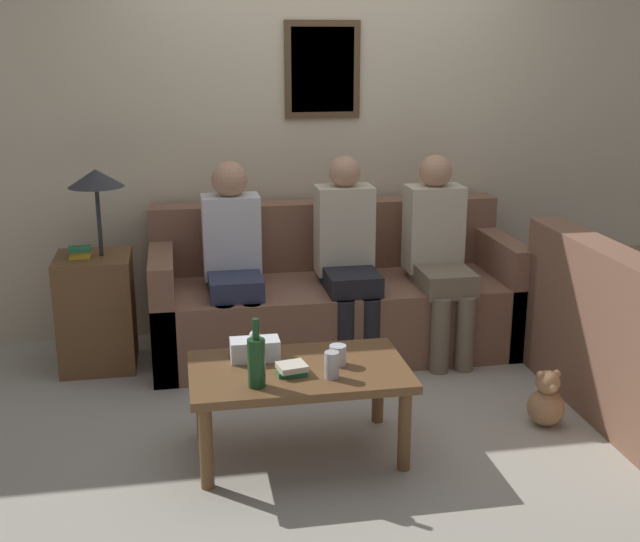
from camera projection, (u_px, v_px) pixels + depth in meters
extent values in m
plane|color=#ADA899|center=(351.00, 378.00, 4.63)|extent=(16.00, 16.00, 0.00)
cube|color=beige|center=(321.00, 133.00, 5.18)|extent=(9.00, 0.06, 2.60)
cube|color=#4C3823|center=(322.00, 70.00, 5.03)|extent=(0.48, 0.02, 0.60)
cube|color=silver|center=(323.00, 70.00, 5.03)|extent=(0.40, 0.01, 0.52)
cube|color=brown|center=(336.00, 315.00, 5.00)|extent=(2.24, 0.86, 0.45)
cube|color=brown|center=(326.00, 234.00, 5.19)|extent=(2.24, 0.20, 0.43)
cube|color=brown|center=(164.00, 307.00, 4.79)|extent=(0.14, 0.86, 0.69)
cube|color=brown|center=(496.00, 288.00, 5.15)|extent=(0.14, 0.86, 0.69)
cube|color=brown|center=(616.00, 295.00, 3.95)|extent=(0.20, 1.63, 0.43)
cube|color=brown|center=(595.00, 306.00, 4.80)|extent=(0.86, 0.14, 0.69)
cube|color=brown|center=(299.00, 372.00, 3.69)|extent=(1.01, 0.60, 0.04)
cylinder|color=brown|center=(206.00, 447.00, 3.45)|extent=(0.06, 0.06, 0.39)
cylinder|color=brown|center=(404.00, 430.00, 3.60)|extent=(0.06, 0.06, 0.39)
cylinder|color=brown|center=(202.00, 399.00, 3.91)|extent=(0.06, 0.06, 0.39)
cylinder|color=brown|center=(378.00, 386.00, 4.06)|extent=(0.06, 0.06, 0.39)
cube|color=brown|center=(97.00, 311.00, 4.73)|extent=(0.43, 0.43, 0.68)
cylinder|color=#262628|center=(99.00, 220.00, 4.58)|extent=(0.02, 0.02, 0.42)
cone|color=#2D2D33|center=(96.00, 178.00, 4.52)|extent=(0.31, 0.31, 0.10)
cube|color=gold|center=(80.00, 256.00, 4.60)|extent=(0.11, 0.10, 0.02)
cube|color=gold|center=(80.00, 253.00, 4.59)|extent=(0.11, 0.07, 0.02)
cube|color=#237547|center=(80.00, 249.00, 4.59)|extent=(0.13, 0.10, 0.02)
cylinder|color=#19421E|center=(256.00, 363.00, 3.46)|extent=(0.08, 0.08, 0.22)
cylinder|color=#19421E|center=(256.00, 329.00, 3.42)|extent=(0.03, 0.03, 0.09)
cylinder|color=silver|center=(338.00, 355.00, 3.71)|extent=(0.08, 0.08, 0.09)
cube|color=#237547|center=(292.00, 372.00, 3.61)|extent=(0.13, 0.09, 0.02)
cube|color=beige|center=(292.00, 367.00, 3.61)|extent=(0.14, 0.13, 0.03)
cylinder|color=#BCBCC1|center=(332.00, 365.00, 3.56)|extent=(0.07, 0.07, 0.12)
cube|color=silver|center=(255.00, 349.00, 3.77)|extent=(0.23, 0.12, 0.10)
sphere|color=white|center=(255.00, 335.00, 3.75)|extent=(0.05, 0.05, 0.05)
cube|color=#2D334C|center=(235.00, 286.00, 4.66)|extent=(0.31, 0.40, 0.14)
cylinder|color=#2D334C|center=(226.00, 344.00, 4.54)|extent=(0.11, 0.11, 0.45)
cylinder|color=#2D334C|center=(253.00, 342.00, 4.56)|extent=(0.11, 0.11, 0.45)
cube|color=silver|center=(231.00, 236.00, 4.78)|extent=(0.34, 0.22, 0.50)
sphere|color=tan|center=(230.00, 179.00, 4.69)|extent=(0.21, 0.21, 0.21)
cube|color=black|center=(351.00, 282.00, 4.74)|extent=(0.31, 0.41, 0.14)
cylinder|color=black|center=(345.00, 338.00, 4.62)|extent=(0.11, 0.11, 0.45)
cylinder|color=black|center=(371.00, 337.00, 4.64)|extent=(0.11, 0.11, 0.45)
cube|color=beige|center=(344.00, 230.00, 4.86)|extent=(0.34, 0.22, 0.54)
sphere|color=tan|center=(345.00, 172.00, 4.76)|extent=(0.19, 0.19, 0.19)
cube|color=#756651|center=(443.00, 279.00, 4.80)|extent=(0.31, 0.43, 0.14)
cylinder|color=#756651|center=(440.00, 336.00, 4.66)|extent=(0.11, 0.11, 0.45)
cylinder|color=#756651|center=(465.00, 334.00, 4.68)|extent=(0.11, 0.11, 0.45)
cube|color=beige|center=(433.00, 228.00, 4.93)|extent=(0.34, 0.22, 0.53)
sphere|color=tan|center=(436.00, 171.00, 4.83)|extent=(0.20, 0.20, 0.20)
sphere|color=#A87A51|center=(546.00, 407.00, 4.05)|extent=(0.19, 0.19, 0.19)
sphere|color=#A87A51|center=(548.00, 382.00, 4.01)|extent=(0.12, 0.12, 0.12)
sphere|color=#A87A51|center=(541.00, 375.00, 3.99)|extent=(0.04, 0.04, 0.04)
sphere|color=#A87A51|center=(557.00, 374.00, 4.01)|extent=(0.04, 0.04, 0.04)
sphere|color=tan|center=(552.00, 387.00, 3.97)|extent=(0.05, 0.05, 0.05)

